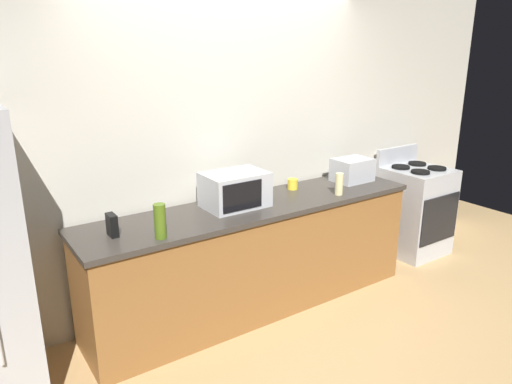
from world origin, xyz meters
name	(u,v)px	position (x,y,z in m)	size (l,w,h in m)	color
ground_plane	(285,327)	(0.00, 0.00, 0.00)	(8.00, 8.00, 0.00)	tan
back_wall	(228,140)	(0.00, 0.81, 1.35)	(6.40, 0.10, 2.70)	beige
counter_run	(256,256)	(0.00, 0.40, 0.45)	(2.84, 0.64, 0.90)	brown
stove_range	(414,210)	(2.00, 0.40, 0.46)	(0.60, 0.61, 1.08)	#B7BABF
microwave	(235,190)	(-0.16, 0.45, 1.04)	(0.48, 0.35, 0.27)	#B7BABF
toaster_oven	(352,170)	(1.11, 0.46, 1.01)	(0.34, 0.26, 0.21)	#B7BABF
cordless_phone	(112,225)	(-1.15, 0.39, 0.98)	(0.05, 0.11, 0.15)	black
bottle_hand_soap	(339,184)	(0.71, 0.22, 0.99)	(0.07, 0.07, 0.18)	beige
bottle_olive_oil	(160,221)	(-0.90, 0.18, 1.02)	(0.08, 0.08, 0.23)	#4C6B19
mug_yellow	(293,184)	(0.50, 0.56, 0.95)	(0.09, 0.09, 0.09)	yellow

